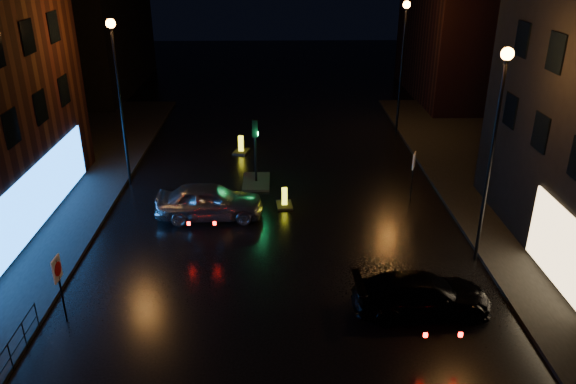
# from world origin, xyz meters

# --- Properties ---
(ground) EXTENTS (120.00, 120.00, 0.00)m
(ground) POSITION_xyz_m (0.00, 0.00, 0.00)
(ground) COLOR black
(ground) RESTS_ON ground
(building_far_left) EXTENTS (8.00, 16.00, 14.00)m
(building_far_left) POSITION_xyz_m (-16.00, 35.00, 7.00)
(building_far_left) COLOR black
(building_far_left) RESTS_ON ground
(building_far_right) EXTENTS (8.00, 14.00, 12.00)m
(building_far_right) POSITION_xyz_m (15.00, 32.00, 6.00)
(building_far_right) COLOR black
(building_far_right) RESTS_ON ground
(street_lamp_lfar) EXTENTS (0.44, 0.44, 8.37)m
(street_lamp_lfar) POSITION_xyz_m (-7.80, 14.00, 5.56)
(street_lamp_lfar) COLOR black
(street_lamp_lfar) RESTS_ON ground
(street_lamp_rnear) EXTENTS (0.44, 0.44, 8.37)m
(street_lamp_rnear) POSITION_xyz_m (7.80, 6.00, 5.56)
(street_lamp_rnear) COLOR black
(street_lamp_rnear) RESTS_ON ground
(street_lamp_rfar) EXTENTS (0.44, 0.44, 8.37)m
(street_lamp_rfar) POSITION_xyz_m (7.80, 22.00, 5.56)
(street_lamp_rfar) COLOR black
(street_lamp_rfar) RESTS_ON ground
(traffic_signal) EXTENTS (1.40, 2.40, 3.45)m
(traffic_signal) POSITION_xyz_m (-1.20, 14.00, 0.50)
(traffic_signal) COLOR black
(traffic_signal) RESTS_ON ground
(silver_hatchback) EXTENTS (4.87, 2.03, 1.65)m
(silver_hatchback) POSITION_xyz_m (-3.19, 10.02, 0.82)
(silver_hatchback) COLOR #A5A8AC
(silver_hatchback) RESTS_ON ground
(dark_sedan) EXTENTS (4.78, 2.09, 1.37)m
(dark_sedan) POSITION_xyz_m (4.79, 2.65, 0.68)
(dark_sedan) COLOR black
(dark_sedan) RESTS_ON ground
(bollard_near) EXTENTS (0.82, 1.14, 0.95)m
(bollard_near) POSITION_xyz_m (0.24, 11.14, 0.21)
(bollard_near) COLOR black
(bollard_near) RESTS_ON ground
(bollard_far) EXTENTS (1.06, 1.34, 1.04)m
(bollard_far) POSITION_xyz_m (-2.24, 18.68, 0.23)
(bollard_far) COLOR black
(bollard_far) RESTS_ON ground
(road_sign_left) EXTENTS (0.08, 0.60, 2.47)m
(road_sign_left) POSITION_xyz_m (-7.20, 2.33, 1.85)
(road_sign_left) COLOR black
(road_sign_left) RESTS_ON ground
(road_sign_right) EXTENTS (0.26, 0.56, 2.39)m
(road_sign_right) POSITION_xyz_m (6.50, 11.87, 1.79)
(road_sign_right) COLOR black
(road_sign_right) RESTS_ON ground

